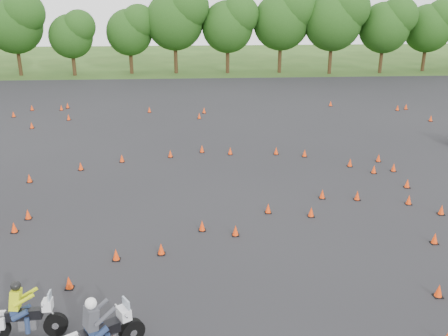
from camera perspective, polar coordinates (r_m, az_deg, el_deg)
name	(u,v)px	position (r m, az deg, el deg)	size (l,w,h in m)	color
ground	(230,224)	(22.29, 0.65, -6.45)	(140.00, 140.00, 0.00)	#2D5119
asphalt_pad	(222,176)	(27.77, -0.26, -0.89)	(62.00, 62.00, 0.00)	black
treeline	(229,37)	(56.04, 0.56, 14.74)	(86.72, 32.32, 10.79)	#1D4112
traffic_cones	(221,175)	(27.22, -0.39, -0.83)	(36.80, 33.46, 0.45)	#FF3E0A
rider_grey	(101,326)	(15.07, -13.83, -17.13)	(2.58, 0.79, 1.99)	#3C3D43
rider_yellow	(24,313)	(16.38, -21.86, -15.11)	(2.37, 0.73, 1.83)	#C3D112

